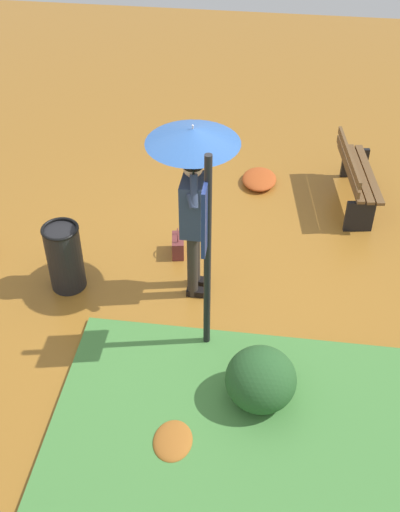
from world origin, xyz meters
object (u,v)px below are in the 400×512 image
Objects in this scene: info_sign_post at (207,236)px; park_bench at (356,176)px; person_with_umbrella at (193,171)px; handbag at (178,245)px; trash_bin at (65,257)px.

park_bench is (2.83, -1.64, -1.04)m from info_sign_post.
park_bench is at bearing -44.31° from person_with_umbrella.
info_sign_post is 2.01m from handbag.
trash_bin is at bearing 98.08° from person_with_umbrella.
info_sign_post is 3.43m from park_bench.
handbag is at bearing 123.10° from park_bench.
info_sign_post is 2.76× the size of trash_bin.
info_sign_post reaches higher than handbag.
info_sign_post is at bearing -159.79° from handbag.
person_with_umbrella is 2.94m from park_bench.
info_sign_post reaches higher than person_with_umbrella.
info_sign_post is at bearing -112.32° from trash_bin.
park_bench is 1.68× the size of trash_bin.
park_bench reaches higher than handbag.
info_sign_post reaches higher than trash_bin.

